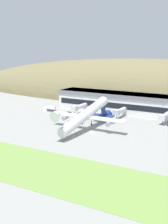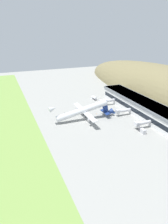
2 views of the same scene
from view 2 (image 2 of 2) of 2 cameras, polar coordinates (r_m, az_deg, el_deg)
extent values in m
plane|color=gray|center=(163.42, -0.45, -2.57)|extent=(423.94, 423.94, 0.00)
cube|color=#759947|center=(154.48, -16.86, -5.08)|extent=(381.54, 29.03, 0.08)
cube|color=silver|center=(183.91, 14.17, 1.58)|extent=(92.30, 16.46, 11.89)
cube|color=slate|center=(182.34, 14.31, 3.01)|extent=(93.50, 17.66, 2.14)
cube|color=black|center=(179.58, 11.99, 1.08)|extent=(88.61, 0.16, 3.33)
cylinder|color=silver|center=(197.74, 6.24, 2.95)|extent=(2.60, 13.49, 2.60)
cube|color=silver|center=(194.81, 4.48, 2.72)|extent=(3.38, 2.86, 2.86)
cylinder|color=slate|center=(195.68, 4.60, 2.19)|extent=(0.36, 0.36, 4.00)
cylinder|color=silver|center=(176.94, 10.43, 0.41)|extent=(2.60, 11.57, 2.60)
cube|color=silver|center=(174.08, 8.81, 0.16)|extent=(3.38, 2.86, 2.86)
cylinder|color=slate|center=(175.06, 8.91, -0.43)|extent=(0.36, 0.36, 4.00)
cylinder|color=silver|center=(157.85, 15.32, -2.72)|extent=(2.60, 11.12, 2.60)
cube|color=silver|center=(154.76, 13.66, -3.05)|extent=(3.38, 2.86, 2.86)
cylinder|color=slate|center=(155.86, 13.74, -3.69)|extent=(0.36, 0.36, 4.00)
cylinder|color=silver|center=(163.71, -0.51, 0.38)|extent=(4.66, 40.74, 12.65)
cone|color=silver|center=(155.95, -8.22, 0.83)|extent=(4.57, 5.93, 5.49)
cone|color=navy|center=(174.39, 6.52, -0.03)|extent=(4.57, 6.84, 5.68)
cube|color=navy|center=(170.83, 5.52, 1.50)|extent=(0.50, 5.99, 10.11)
cube|color=navy|center=(172.63, 5.53, 0.03)|extent=(12.11, 3.27, 1.00)
cube|color=silver|center=(164.83, 0.14, 0.08)|extent=(40.24, 3.62, 1.16)
cylinder|color=#9E9EA3|center=(175.69, -1.48, 0.97)|extent=(2.30, 3.99, 2.97)
cylinder|color=#9E9EA3|center=(154.92, 1.62, -1.98)|extent=(2.30, 3.99, 2.97)
cylinder|color=#2D2D2D|center=(167.93, -0.19, -0.38)|extent=(0.28, 0.28, 2.20)
cylinder|color=#2D2D2D|center=(168.35, -0.18, -0.72)|extent=(0.45, 1.10, 1.10)
cylinder|color=#2D2D2D|center=(163.53, 0.47, -1.00)|extent=(0.28, 0.28, 2.20)
cylinder|color=#2D2D2D|center=(163.96, 0.47, -1.36)|extent=(0.45, 1.10, 1.10)
cylinder|color=#2D2D2D|center=(159.67, -5.17, -0.38)|extent=(0.22, 0.22, 1.98)
cylinder|color=#2D2D2D|center=(160.05, -5.16, -0.71)|extent=(0.30, 0.82, 0.82)
cube|color=#999EA3|center=(198.84, 3.91, 2.05)|extent=(4.35, 2.18, 0.89)
cube|color=black|center=(198.38, 3.94, 2.25)|extent=(2.43, 1.76, 0.73)
cube|color=#264C99|center=(181.20, 7.64, -0.11)|extent=(3.78, 2.11, 0.85)
cube|color=black|center=(180.77, 7.68, 0.10)|extent=(2.12, 1.71, 0.70)
cube|color=silver|center=(215.19, 2.32, 3.85)|extent=(2.73, 2.56, 2.42)
cube|color=black|center=(216.23, 2.17, 4.06)|extent=(0.13, 2.12, 1.07)
cube|color=#38383D|center=(211.85, 2.80, 3.33)|extent=(5.72, 2.38, 0.90)
cylinder|color=silver|center=(211.34, 2.81, 3.75)|extent=(5.44, 2.50, 2.37)
cube|color=#333338|center=(153.69, 14.56, -4.45)|extent=(2.21, 2.52, 2.52)
cube|color=black|center=(154.29, 14.37, -4.14)|extent=(0.23, 2.02, 1.11)
cube|color=#B7B7BC|center=(151.21, 15.18, -4.87)|extent=(4.50, 2.70, 2.98)
cube|color=orange|center=(178.13, 3.36, -0.48)|extent=(0.52, 0.52, 0.03)
cone|color=orange|center=(178.02, 3.37, -0.39)|extent=(0.40, 0.40, 0.55)
camera|label=1|loc=(102.64, -63.05, -6.09)|focal=50.00mm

